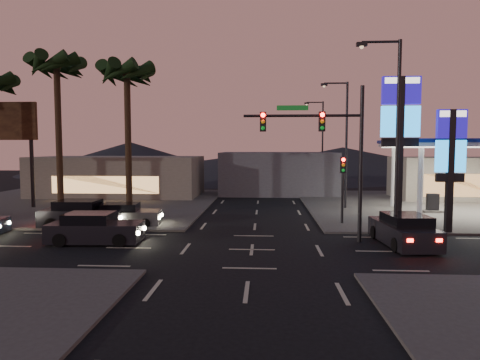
# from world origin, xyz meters

# --- Properties ---
(ground) EXTENTS (140.00, 140.00, 0.00)m
(ground) POSITION_xyz_m (0.00, 0.00, 0.00)
(ground) COLOR black
(ground) RESTS_ON ground
(corner_lot_ne) EXTENTS (24.00, 24.00, 0.12)m
(corner_lot_ne) POSITION_xyz_m (16.00, 16.00, 0.06)
(corner_lot_ne) COLOR #47443F
(corner_lot_ne) RESTS_ON ground
(corner_lot_nw) EXTENTS (24.00, 24.00, 0.12)m
(corner_lot_nw) POSITION_xyz_m (-16.00, 16.00, 0.06)
(corner_lot_nw) COLOR #47443F
(corner_lot_nw) RESTS_ON ground
(gas_station) EXTENTS (12.20, 8.20, 5.47)m
(gas_station) POSITION_xyz_m (16.00, 12.00, 5.08)
(gas_station) COLOR silver
(gas_station) RESTS_ON ground
(convenience_store) EXTENTS (10.00, 6.00, 4.00)m
(convenience_store) POSITION_xyz_m (18.00, 21.00, 2.00)
(convenience_store) COLOR #726B5B
(convenience_store) RESTS_ON ground
(pylon_sign_tall) EXTENTS (2.20, 0.35, 9.00)m
(pylon_sign_tall) POSITION_xyz_m (8.50, 5.50, 6.39)
(pylon_sign_tall) COLOR black
(pylon_sign_tall) RESTS_ON ground
(pylon_sign_short) EXTENTS (1.60, 0.35, 7.00)m
(pylon_sign_short) POSITION_xyz_m (11.00, 4.50, 4.66)
(pylon_sign_short) COLOR black
(pylon_sign_short) RESTS_ON ground
(traffic_signal_mast) EXTENTS (6.10, 0.39, 8.00)m
(traffic_signal_mast) POSITION_xyz_m (3.76, 1.99, 5.23)
(traffic_signal_mast) COLOR black
(traffic_signal_mast) RESTS_ON ground
(pedestal_signal) EXTENTS (0.32, 0.39, 4.30)m
(pedestal_signal) POSITION_xyz_m (5.50, 6.98, 2.92)
(pedestal_signal) COLOR black
(pedestal_signal) RESTS_ON ground
(streetlight_near) EXTENTS (2.14, 0.25, 10.00)m
(streetlight_near) POSITION_xyz_m (6.79, 1.00, 5.72)
(streetlight_near) COLOR black
(streetlight_near) RESTS_ON ground
(streetlight_mid) EXTENTS (2.14, 0.25, 10.00)m
(streetlight_mid) POSITION_xyz_m (6.79, 14.00, 5.72)
(streetlight_mid) COLOR black
(streetlight_mid) RESTS_ON ground
(streetlight_far) EXTENTS (2.14, 0.25, 10.00)m
(streetlight_far) POSITION_xyz_m (6.79, 28.00, 5.72)
(streetlight_far) COLOR black
(streetlight_far) RESTS_ON ground
(palm_a) EXTENTS (4.41, 4.41, 10.86)m
(palm_a) POSITION_xyz_m (-9.00, 9.50, 9.43)
(palm_a) COLOR black
(palm_a) RESTS_ON ground
(palm_b) EXTENTS (4.41, 4.41, 11.46)m
(palm_b) POSITION_xyz_m (-14.00, 9.50, 9.97)
(palm_b) COLOR black
(palm_b) RESTS_ON ground
(billboard) EXTENTS (6.00, 0.30, 8.50)m
(billboard) POSITION_xyz_m (-20.50, 13.00, 6.33)
(billboard) COLOR black
(billboard) RESTS_ON ground
(building_far_west) EXTENTS (16.00, 8.00, 4.00)m
(building_far_west) POSITION_xyz_m (-14.00, 22.00, 2.00)
(building_far_west) COLOR #726B5B
(building_far_west) RESTS_ON ground
(building_far_mid) EXTENTS (12.00, 9.00, 4.40)m
(building_far_mid) POSITION_xyz_m (2.00, 26.00, 2.20)
(building_far_mid) COLOR #4C4C51
(building_far_mid) RESTS_ON ground
(hill_left) EXTENTS (40.00, 40.00, 6.00)m
(hill_left) POSITION_xyz_m (-25.00, 60.00, 3.00)
(hill_left) COLOR black
(hill_left) RESTS_ON ground
(hill_right) EXTENTS (50.00, 50.00, 5.00)m
(hill_right) POSITION_xyz_m (15.00, 60.00, 2.50)
(hill_right) COLOR black
(hill_right) RESTS_ON ground
(hill_center) EXTENTS (60.00, 60.00, 4.00)m
(hill_center) POSITION_xyz_m (0.00, 60.00, 2.00)
(hill_center) COLOR black
(hill_center) RESTS_ON ground
(car_lane_a_front) EXTENTS (4.84, 2.19, 1.55)m
(car_lane_a_front) POSITION_xyz_m (-8.08, 0.98, 0.72)
(car_lane_a_front) COLOR black
(car_lane_a_front) RESTS_ON ground
(car_lane_b_front) EXTENTS (4.53, 2.22, 1.43)m
(car_lane_b_front) POSITION_xyz_m (-8.10, 5.74, 0.67)
(car_lane_b_front) COLOR #545557
(car_lane_b_front) RESTS_ON ground
(car_lane_b_mid) EXTENTS (5.16, 2.27, 1.66)m
(car_lane_b_mid) POSITION_xyz_m (-10.58, 5.29, 0.77)
(car_lane_b_mid) COLOR black
(car_lane_b_mid) RESTS_ON ground
(suv_station) EXTENTS (2.38, 4.94, 1.60)m
(suv_station) POSITION_xyz_m (7.53, 1.35, 0.74)
(suv_station) COLOR black
(suv_station) RESTS_ON ground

